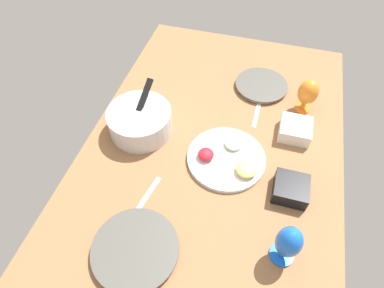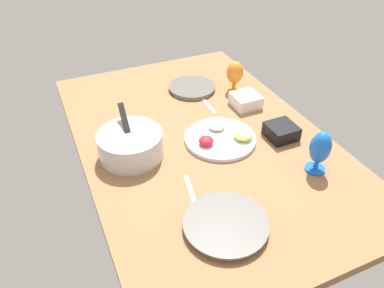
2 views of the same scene
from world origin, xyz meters
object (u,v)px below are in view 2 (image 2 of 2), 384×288
Objects in this scene: dinner_plate_left at (226,225)px; dinner_plate_right at (192,88)px; mixing_bowl at (131,144)px; fruit_platter at (221,138)px; square_bowl_black at (281,131)px; square_bowl_white at (246,100)px; hurricane_glass_blue at (320,149)px; hurricane_glass_orange at (235,74)px.

dinner_plate_left is 1.15× the size of dinner_plate_right.
fruit_platter is at bearing -98.40° from mixing_bowl.
dinner_plate_left is 2.34× the size of square_bowl_black.
mixing_bowl is 2.17× the size of square_bowl_white.
fruit_platter is 41.91cm from hurricane_glass_blue.
dinner_plate_right is 2.03× the size of square_bowl_black.
square_bowl_white is 29.44cm from square_bowl_black.
dinner_plate_right is at bearing 18.29° from square_bowl_black.
dinner_plate_left is 95.20cm from hurricane_glass_orange.
square_bowl_white is at bearing -49.25° from fruit_platter.
mixing_bowl is 39.54cm from fruit_platter.
hurricane_glass_orange is (31.74, -65.77, 3.87)cm from mixing_bowl.
dinner_plate_left is 95.53cm from dinner_plate_right.
square_bowl_white is (-16.43, 2.48, -6.30)cm from hurricane_glass_orange.
hurricane_glass_blue reaches higher than dinner_plate_right.
hurricane_glass_blue is 1.47× the size of square_bowl_black.
fruit_platter is at bearing 171.74° from dinner_plate_right.
mixing_bowl is 65.63cm from square_bowl_black.
square_bowl_white is at bearing -35.06° from dinner_plate_left.
square_bowl_white is 1.04× the size of square_bowl_black.
hurricane_glass_orange is at bearing -35.68° from fruit_platter.
fruit_platter is 1.72× the size of hurricane_glass_blue.
dinner_plate_right is 1.96× the size of square_bowl_white.
dinner_plate_left is at bearing 104.13° from hurricane_glass_blue.
hurricane_glass_blue is (-32.54, -24.86, 8.96)cm from fruit_platter.
mixing_bowl reaches higher than square_bowl_black.
mixing_bowl is at bearing 59.01° from hurricane_glass_blue.
dinner_plate_left is 79.69cm from square_bowl_white.
hurricane_glass_orange reaches higher than square_bowl_black.
hurricane_glass_blue is at bearing 179.23° from square_bowl_black.
square_bowl_white is at bearing -76.40° from mixing_bowl.
hurricane_glass_orange is at bearing -8.60° from square_bowl_white.
square_bowl_white is at bearing 0.47° from hurricane_glass_blue.
dinner_plate_right is (91.28, -28.18, -0.23)cm from dinner_plate_left.
dinner_plate_left is 1.04× the size of mixing_bowl.
fruit_platter reaches higher than dinner_plate_left.
square_bowl_white is (15.31, -63.29, -2.42)cm from mixing_bowl.
dinner_plate_left is 2.25× the size of square_bowl_white.
square_bowl_white is (21.05, -24.42, 1.98)cm from fruit_platter.
square_bowl_black is at bearing -102.43° from mixing_bowl.
dinner_plate_left is 1.59× the size of hurricane_glass_blue.
mixing_bowl is at bearing 115.76° from hurricane_glass_orange.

